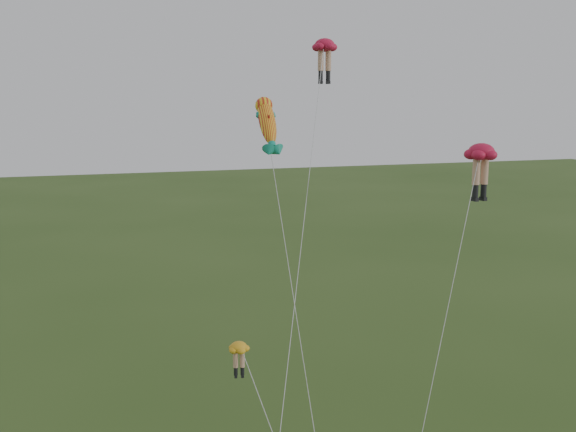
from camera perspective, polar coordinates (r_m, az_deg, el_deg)
name	(u,v)px	position (r m, az deg, el deg)	size (l,w,h in m)	color
legs_kite_red_high	(324,54)	(38.00, 3.22, 14.21)	(9.03, 15.48, 21.22)	#BB1335
legs_kite_red_mid	(480,160)	(30.74, 16.72, 4.78)	(6.63, 4.87, 15.69)	#BB1335
legs_kite_yellow	(244,362)	(25.87, -3.97, -12.83)	(2.93, 4.02, 8.22)	gold
fish_kite	(267,123)	(30.95, -1.85, 8.30)	(1.19, 8.38, 18.09)	yellow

